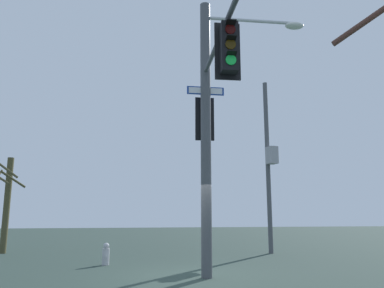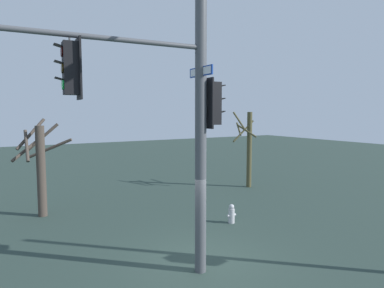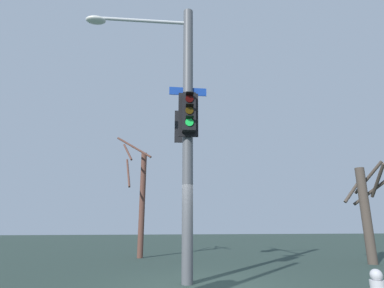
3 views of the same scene
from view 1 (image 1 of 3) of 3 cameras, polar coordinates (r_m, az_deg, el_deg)
The scene contains 5 objects.
ground_plane at distance 10.94m, azimuth -0.27°, elevation -19.47°, with size 80.00×80.00×0.00m, color #2A3B34.
main_signal_pole_assembly at distance 10.51m, azimuth 3.27°, elevation 5.24°, with size 5.13×3.70×8.03m.
secondary_pole_assembly at distance 17.54m, azimuth 11.61°, elevation -2.65°, with size 0.72×0.48×7.87m.
fire_hydrant at distance 13.58m, azimuth -12.93°, elevation -16.03°, with size 0.38×0.24×0.73m.
bare_tree_behind_pole at distance 18.96m, azimuth -26.37°, elevation -7.66°, with size 1.66×1.67×4.26m.
Camera 1 is at (-10.66, 1.85, 1.68)m, focal length 35.17 mm.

